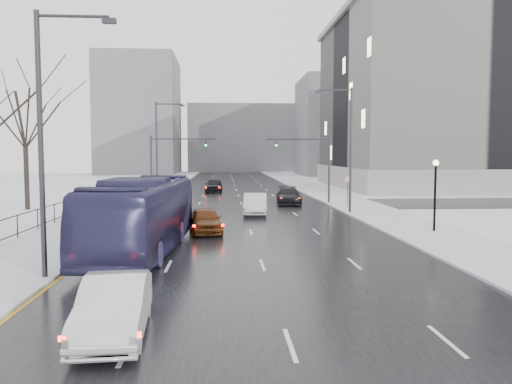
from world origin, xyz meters
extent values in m
cube|color=black|center=(0.00, 60.00, 0.02)|extent=(16.00, 150.00, 0.04)
cube|color=black|center=(0.00, 48.00, 0.02)|extent=(130.00, 10.00, 0.04)
cube|color=silver|center=(-10.50, 60.00, 0.08)|extent=(5.00, 150.00, 0.16)
cube|color=silver|center=(10.50, 60.00, 0.08)|extent=(5.00, 150.00, 0.16)
cube|color=white|center=(-20.00, 60.00, 0.06)|extent=(14.00, 150.00, 0.12)
cube|color=black|center=(-13.00, 30.00, 1.41)|extent=(0.04, 70.00, 0.05)
cube|color=black|center=(-13.00, 30.00, 0.41)|extent=(0.04, 70.00, 0.05)
cylinder|color=black|center=(-13.00, 30.00, 0.81)|extent=(0.06, 0.06, 1.30)
cylinder|color=#2D2D33|center=(8.40, 40.00, 5.00)|extent=(0.20, 0.20, 10.00)
cylinder|color=#2D2D33|center=(7.10, 40.00, 9.80)|extent=(2.60, 0.12, 0.12)
cube|color=#2D2D33|center=(5.80, 40.00, 9.65)|extent=(0.50, 0.25, 0.18)
cylinder|color=#2D2D33|center=(-8.40, 20.00, 5.00)|extent=(0.20, 0.20, 10.00)
cylinder|color=#2D2D33|center=(-7.10, 20.00, 9.80)|extent=(2.60, 0.12, 0.12)
cube|color=#2D2D33|center=(-5.80, 20.00, 9.65)|extent=(0.50, 0.25, 0.18)
cylinder|color=#2D2D33|center=(-8.40, 52.00, 5.00)|extent=(0.20, 0.20, 10.00)
cylinder|color=#2D2D33|center=(-7.10, 52.00, 9.80)|extent=(2.60, 0.12, 0.12)
cube|color=#2D2D33|center=(-5.80, 52.00, 9.65)|extent=(0.50, 0.25, 0.18)
cylinder|color=black|center=(11.00, 30.00, 2.16)|extent=(0.14, 0.14, 4.00)
sphere|color=#FFE5B2|center=(11.00, 30.00, 4.26)|extent=(0.36, 0.36, 0.36)
cylinder|color=#2D2D33|center=(8.40, 48.00, 3.25)|extent=(0.20, 0.20, 6.50)
cylinder|color=#2D2D33|center=(5.40, 48.00, 6.20)|extent=(6.00, 0.12, 0.12)
imported|color=#2D2D33|center=(3.30, 48.00, 5.60)|extent=(0.15, 0.18, 0.90)
sphere|color=#19FF33|center=(3.30, 47.85, 5.60)|extent=(0.16, 0.16, 0.16)
cylinder|color=#2D2D33|center=(-8.40, 48.00, 3.25)|extent=(0.20, 0.20, 6.50)
cylinder|color=#2D2D33|center=(-5.40, 48.00, 6.20)|extent=(6.00, 0.12, 0.12)
imported|color=#2D2D33|center=(-3.30, 48.00, 5.60)|extent=(0.15, 0.18, 0.90)
sphere|color=#19FF33|center=(-3.30, 47.85, 5.60)|extent=(0.16, 0.16, 0.16)
cylinder|color=#2D2D33|center=(9.20, 44.00, 1.41)|extent=(0.06, 0.06, 2.50)
cylinder|color=white|center=(9.20, 44.00, 2.56)|extent=(0.60, 0.03, 0.60)
torus|color=#B20C0C|center=(9.20, 44.00, 2.56)|extent=(0.58, 0.06, 0.58)
cube|color=gray|center=(35.00, 72.00, 12.00)|extent=(40.00, 30.00, 24.00)
cube|color=gray|center=(35.00, 72.00, 24.40)|extent=(41.00, 31.00, 0.80)
cube|color=gray|center=(35.00, 72.00, 1.50)|extent=(40.60, 30.60, 3.00)
cube|color=slate|center=(28.00, 115.00, 11.00)|extent=(24.00, 20.00, 22.00)
cube|color=slate|center=(-22.00, 125.00, 14.00)|extent=(18.00, 22.00, 28.00)
cube|color=slate|center=(4.00, 140.00, 9.00)|extent=(30.00, 18.00, 18.00)
imported|color=white|center=(-4.50, 13.96, 0.81)|extent=(1.96, 4.76, 1.53)
imported|color=navy|center=(-5.54, 25.31, 1.85)|extent=(3.91, 13.19, 3.63)
imported|color=#562A0E|center=(-2.77, 30.90, 0.81)|extent=(2.36, 4.70, 1.54)
imported|color=silver|center=(0.81, 39.80, 0.88)|extent=(2.15, 5.19, 1.67)
imported|color=black|center=(4.50, 47.82, 0.83)|extent=(2.54, 5.57, 1.58)
imported|color=black|center=(-2.90, 63.27, 0.89)|extent=(2.22, 5.09, 1.71)
camera|label=1|loc=(-1.62, 1.00, 4.78)|focal=35.00mm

